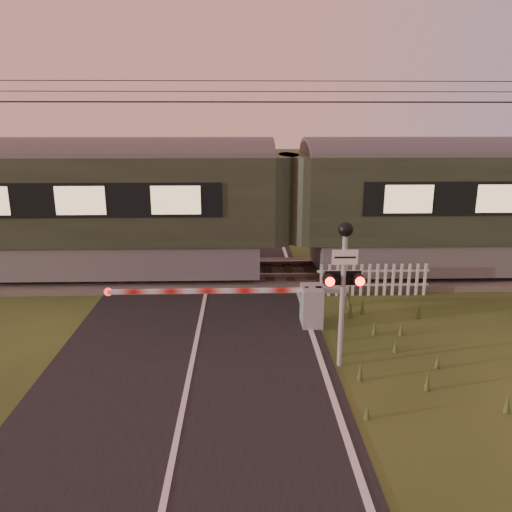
{
  "coord_description": "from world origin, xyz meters",
  "views": [
    {
      "loc": [
        1.08,
        -9.12,
        5.0
      ],
      "look_at": [
        1.44,
        3.2,
        1.61
      ],
      "focal_mm": 35.0,
      "sensor_mm": 36.0,
      "label": 1
    }
  ],
  "objects_px": {
    "picket_fence": "(373,280)",
    "train": "(288,206)",
    "boom_gate": "(301,304)",
    "crossing_signal": "(344,269)"
  },
  "relations": [
    {
      "from": "train",
      "to": "crossing_signal",
      "type": "height_order",
      "value": "train"
    },
    {
      "from": "boom_gate",
      "to": "crossing_signal",
      "type": "height_order",
      "value": "crossing_signal"
    },
    {
      "from": "train",
      "to": "boom_gate",
      "type": "height_order",
      "value": "train"
    },
    {
      "from": "boom_gate",
      "to": "picket_fence",
      "type": "relative_size",
      "value": 1.83
    },
    {
      "from": "crossing_signal",
      "to": "picket_fence",
      "type": "bearing_deg",
      "value": 67.27
    },
    {
      "from": "picket_fence",
      "to": "train",
      "type": "bearing_deg",
      "value": 141.17
    },
    {
      "from": "boom_gate",
      "to": "train",
      "type": "bearing_deg",
      "value": 89.8
    },
    {
      "from": "train",
      "to": "picket_fence",
      "type": "bearing_deg",
      "value": -38.83
    },
    {
      "from": "boom_gate",
      "to": "picket_fence",
      "type": "bearing_deg",
      "value": 41.6
    },
    {
      "from": "boom_gate",
      "to": "picket_fence",
      "type": "height_order",
      "value": "boom_gate"
    }
  ]
}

